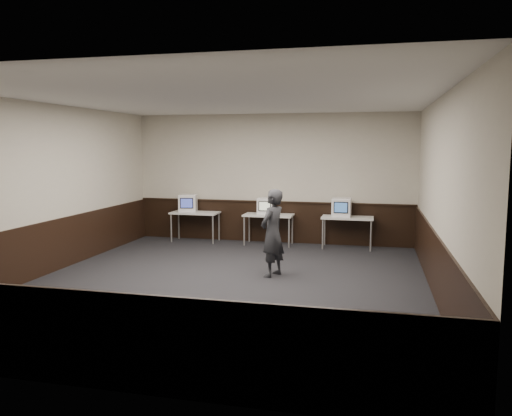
{
  "coord_description": "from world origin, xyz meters",
  "views": [
    {
      "loc": [
        2.48,
        -8.2,
        2.39
      ],
      "look_at": [
        0.16,
        1.6,
        1.15
      ],
      "focal_mm": 35.0,
      "sensor_mm": 36.0,
      "label": 1
    }
  ],
  "objects_px": {
    "desk_left": "(195,215)",
    "person": "(273,233)",
    "emac_left": "(188,203)",
    "emac_right": "(342,207)",
    "desk_right": "(347,220)",
    "emac_center": "(266,206)",
    "desk_center": "(269,217)"
  },
  "relations": [
    {
      "from": "emac_left",
      "to": "emac_center",
      "type": "bearing_deg",
      "value": -13.01
    },
    {
      "from": "desk_left",
      "to": "desk_right",
      "type": "xyz_separation_m",
      "value": [
        3.8,
        0.0,
        0.0
      ]
    },
    {
      "from": "desk_center",
      "to": "emac_center",
      "type": "height_order",
      "value": "emac_center"
    },
    {
      "from": "desk_center",
      "to": "emac_right",
      "type": "distance_m",
      "value": 1.78
    },
    {
      "from": "emac_center",
      "to": "desk_right",
      "type": "bearing_deg",
      "value": -2.06
    },
    {
      "from": "desk_left",
      "to": "person",
      "type": "bearing_deg",
      "value": -48.35
    },
    {
      "from": "desk_left",
      "to": "emac_left",
      "type": "xyz_separation_m",
      "value": [
        -0.2,
        0.04,
        0.29
      ]
    },
    {
      "from": "emac_left",
      "to": "emac_center",
      "type": "xyz_separation_m",
      "value": [
        2.04,
        -0.02,
        -0.02
      ]
    },
    {
      "from": "desk_left",
      "to": "emac_right",
      "type": "xyz_separation_m",
      "value": [
        3.66,
        0.02,
        0.29
      ]
    },
    {
      "from": "desk_left",
      "to": "desk_center",
      "type": "xyz_separation_m",
      "value": [
        1.9,
        0.0,
        0.0
      ]
    },
    {
      "from": "desk_center",
      "to": "person",
      "type": "relative_size",
      "value": 0.74
    },
    {
      "from": "desk_center",
      "to": "emac_right",
      "type": "xyz_separation_m",
      "value": [
        1.76,
        0.02,
        0.29
      ]
    },
    {
      "from": "emac_left",
      "to": "emac_right",
      "type": "bearing_deg",
      "value": -12.86
    },
    {
      "from": "desk_right",
      "to": "emac_right",
      "type": "bearing_deg",
      "value": 173.38
    },
    {
      "from": "emac_center",
      "to": "person",
      "type": "height_order",
      "value": "person"
    },
    {
      "from": "desk_right",
      "to": "emac_left",
      "type": "distance_m",
      "value": 4.01
    },
    {
      "from": "desk_center",
      "to": "emac_right",
      "type": "relative_size",
      "value": 2.48
    },
    {
      "from": "desk_left",
      "to": "emac_right",
      "type": "bearing_deg",
      "value": 0.26
    },
    {
      "from": "desk_left",
      "to": "desk_right",
      "type": "relative_size",
      "value": 1.0
    },
    {
      "from": "emac_left",
      "to": "emac_right",
      "type": "xyz_separation_m",
      "value": [
        3.86,
        -0.02,
        0.0
      ]
    },
    {
      "from": "desk_right",
      "to": "emac_right",
      "type": "distance_m",
      "value": 0.33
    },
    {
      "from": "desk_right",
      "to": "emac_center",
      "type": "distance_m",
      "value": 1.98
    },
    {
      "from": "desk_right",
      "to": "emac_right",
      "type": "xyz_separation_m",
      "value": [
        -0.14,
        0.02,
        0.29
      ]
    },
    {
      "from": "emac_left",
      "to": "person",
      "type": "relative_size",
      "value": 0.33
    },
    {
      "from": "desk_right",
      "to": "emac_center",
      "type": "height_order",
      "value": "emac_center"
    },
    {
      "from": "emac_left",
      "to": "person",
      "type": "bearing_deg",
      "value": -59.13
    },
    {
      "from": "desk_left",
      "to": "emac_right",
      "type": "relative_size",
      "value": 2.48
    },
    {
      "from": "emac_right",
      "to": "person",
      "type": "relative_size",
      "value": 0.3
    },
    {
      "from": "emac_right",
      "to": "person",
      "type": "xyz_separation_m",
      "value": [
        -1.07,
        -2.93,
        -0.16
      ]
    },
    {
      "from": "emac_left",
      "to": "person",
      "type": "height_order",
      "value": "person"
    },
    {
      "from": "emac_left",
      "to": "emac_right",
      "type": "distance_m",
      "value": 3.86
    },
    {
      "from": "desk_left",
      "to": "emac_left",
      "type": "height_order",
      "value": "emac_left"
    }
  ]
}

